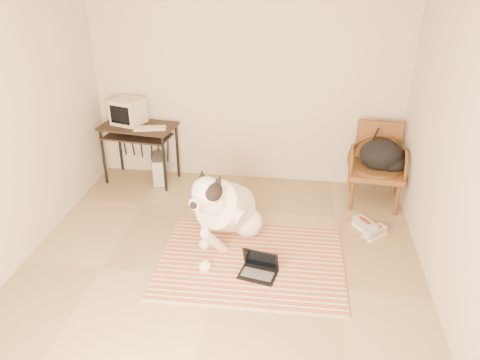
% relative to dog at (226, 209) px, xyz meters
% --- Properties ---
extents(floor, '(4.50, 4.50, 0.00)m').
position_rel_dog_xyz_m(floor, '(0.02, -0.68, -0.38)').
color(floor, '#947E5B').
rests_on(floor, ground).
extents(wall_back, '(4.50, 0.00, 4.50)m').
position_rel_dog_xyz_m(wall_back, '(0.02, 1.57, 0.97)').
color(wall_back, beige).
rests_on(wall_back, floor).
extents(wall_right, '(0.00, 4.50, 4.50)m').
position_rel_dog_xyz_m(wall_right, '(2.02, -0.68, 0.97)').
color(wall_right, beige).
rests_on(wall_right, floor).
extents(rug, '(1.87, 1.45, 0.02)m').
position_rel_dog_xyz_m(rug, '(0.32, -0.36, -0.37)').
color(rug, '#DE4626').
rests_on(rug, floor).
extents(dog, '(0.74, 1.31, 0.97)m').
position_rel_dog_xyz_m(dog, '(0.00, 0.00, 0.00)').
color(dog, white).
rests_on(dog, rug).
extents(laptop, '(0.40, 0.32, 0.25)m').
position_rel_dog_xyz_m(laptop, '(0.42, -0.56, -0.30)').
color(laptop, black).
rests_on(laptop, rug).
extents(computer_desk, '(1.01, 0.64, 0.79)m').
position_rel_dog_xyz_m(computer_desk, '(-1.36, 1.27, 0.29)').
color(computer_desk, black).
rests_on(computer_desk, floor).
extents(crt_monitor, '(0.45, 0.44, 0.33)m').
position_rel_dog_xyz_m(crt_monitor, '(-1.50, 1.34, 0.57)').
color(crt_monitor, '#BFB196').
rests_on(crt_monitor, computer_desk).
extents(desk_keyboard, '(0.42, 0.23, 0.03)m').
position_rel_dog_xyz_m(desk_keyboard, '(-1.16, 1.16, 0.42)').
color(desk_keyboard, '#BFB196').
rests_on(desk_keyboard, computer_desk).
extents(pc_tower, '(0.26, 0.42, 0.36)m').
position_rel_dog_xyz_m(pc_tower, '(-1.12, 1.27, -0.20)').
color(pc_tower, '#49494C').
rests_on(pc_tower, floor).
extents(rattan_chair, '(0.68, 0.66, 0.96)m').
position_rel_dog_xyz_m(rattan_chair, '(1.68, 1.14, 0.10)').
color(rattan_chair, brown).
rests_on(rattan_chair, floor).
extents(backpack, '(0.55, 0.43, 0.38)m').
position_rel_dog_xyz_m(backpack, '(1.73, 1.09, 0.24)').
color(backpack, black).
rests_on(backpack, rattan_chair).
extents(sneaker_left, '(0.29, 0.34, 0.11)m').
position_rel_dog_xyz_m(sneaker_left, '(1.53, 0.41, -0.33)').
color(sneaker_left, white).
rests_on(sneaker_left, floor).
extents(sneaker_right, '(0.30, 0.28, 0.10)m').
position_rel_dog_xyz_m(sneaker_right, '(1.62, 0.29, -0.34)').
color(sneaker_right, white).
rests_on(sneaker_right, floor).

